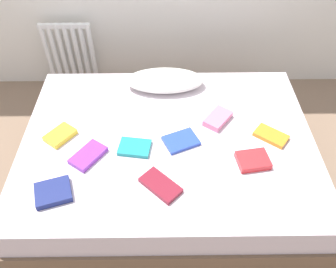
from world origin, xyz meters
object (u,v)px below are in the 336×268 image
at_px(textbook_blue, 181,141).
at_px(textbook_pink, 218,119).
at_px(textbook_teal, 135,147).
at_px(textbook_yellow, 60,135).
at_px(textbook_red, 253,160).
at_px(bed, 168,161).
at_px(textbook_navy, 53,192).
at_px(textbook_maroon, 160,185).
at_px(radiator, 70,53).
at_px(pillow, 165,80).
at_px(textbook_purple, 88,155).
at_px(textbook_orange, 271,136).

height_order(textbook_blue, textbook_pink, textbook_pink).
height_order(textbook_teal, textbook_yellow, textbook_yellow).
xyz_separation_m(textbook_pink, textbook_red, (0.18, -0.38, -0.00)).
height_order(bed, textbook_teal, textbook_teal).
relative_size(textbook_teal, textbook_navy, 1.01).
xyz_separation_m(textbook_red, textbook_navy, (-1.20, -0.22, -0.00)).
bearing_deg(bed, textbook_teal, -155.03).
bearing_deg(textbook_maroon, radiator, 162.26).
bearing_deg(textbook_pink, textbook_red, -118.28).
distance_m(pillow, textbook_yellow, 0.89).
height_order(textbook_navy, textbook_maroon, textbook_navy).
xyz_separation_m(bed, radiator, (-0.90, 1.20, 0.15)).
xyz_separation_m(textbook_blue, textbook_pink, (0.27, 0.20, 0.01)).
distance_m(textbook_blue, textbook_yellow, 0.81).
bearing_deg(textbook_red, textbook_purple, 167.83).
bearing_deg(textbook_pink, textbook_purple, 147.68).
distance_m(radiator, textbook_red, 2.03).
distance_m(bed, pillow, 0.64).
height_order(textbook_maroon, textbook_yellow, textbook_yellow).
relative_size(textbook_blue, textbook_teal, 1.07).
relative_size(textbook_red, textbook_orange, 0.91).
bearing_deg(textbook_purple, textbook_red, -58.02).
height_order(bed, textbook_maroon, textbook_maroon).
bearing_deg(textbook_purple, textbook_orange, -47.14).
bearing_deg(bed, textbook_purple, -161.53).
relative_size(bed, pillow, 3.33).
relative_size(bed, radiator, 3.36).
height_order(textbook_pink, textbook_teal, textbook_pink).
bearing_deg(radiator, pillow, -36.18).
height_order(radiator, textbook_navy, radiator).
bearing_deg(radiator, textbook_purple, -73.96).
xyz_separation_m(bed, textbook_red, (0.53, -0.23, 0.28)).
relative_size(textbook_blue, textbook_maroon, 0.88).
bearing_deg(textbook_orange, textbook_yellow, -142.43).
height_order(pillow, textbook_navy, pillow).
bearing_deg(bed, textbook_red, -23.37).
xyz_separation_m(radiator, textbook_maroon, (0.85, -1.61, 0.12)).
height_order(textbook_teal, textbook_maroon, textbook_maroon).
height_order(textbook_blue, textbook_navy, textbook_navy).
distance_m(radiator, textbook_teal, 1.48).
distance_m(pillow, textbook_blue, 0.61).
xyz_separation_m(textbook_orange, textbook_maroon, (-0.74, -0.40, 0.00)).
height_order(textbook_red, textbook_teal, textbook_red).
bearing_deg(textbook_orange, textbook_blue, -138.15).
relative_size(bed, textbook_navy, 9.97).
bearing_deg(textbook_navy, bed, 16.40).
height_order(radiator, textbook_blue, radiator).
bearing_deg(pillow, bed, -88.06).
bearing_deg(textbook_yellow, textbook_navy, -135.51).
relative_size(textbook_pink, textbook_maroon, 0.86).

